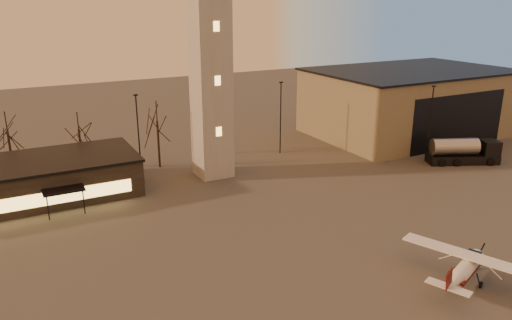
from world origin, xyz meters
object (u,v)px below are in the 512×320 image
(terminal, at_px, (17,182))
(fuel_truck, at_px, (463,153))
(hangar, at_px, (409,102))
(cessna_front, at_px, (468,269))
(control_tower, at_px, (210,41))

(terminal, relative_size, fuel_truck, 2.68)
(hangar, xyz_separation_m, cessna_front, (-28.28, -35.81, -4.15))
(hangar, distance_m, terminal, 58.11)
(cessna_front, relative_size, fuel_truck, 1.09)
(cessna_front, height_order, fuel_truck, fuel_truck)
(terminal, bearing_deg, hangar, 1.97)
(control_tower, distance_m, cessna_front, 36.16)
(terminal, xyz_separation_m, cessna_front, (29.71, -33.81, -1.15))
(terminal, distance_m, fuel_truck, 54.78)
(fuel_truck, bearing_deg, hangar, 96.83)
(hangar, height_order, terminal, hangar)
(fuel_truck, bearing_deg, control_tower, -175.41)
(hangar, bearing_deg, cessna_front, -128.30)
(terminal, xyz_separation_m, fuel_truck, (53.15, -13.24, -0.80))
(control_tower, distance_m, terminal, 26.24)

